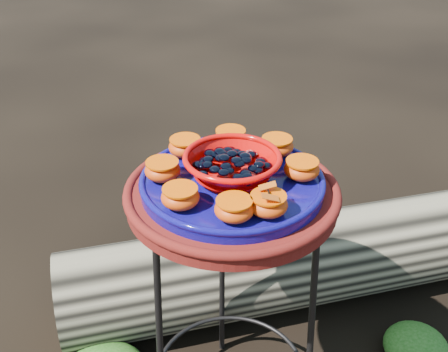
{
  "coord_description": "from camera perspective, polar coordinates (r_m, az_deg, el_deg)",
  "views": [
    {
      "loc": [
        -0.13,
        -1.02,
        1.39
      ],
      "look_at": [
        -0.02,
        0.0,
        0.77
      ],
      "focal_mm": 45.0,
      "sensor_mm": 36.0,
      "label": 1
    }
  ],
  "objects": [
    {
      "name": "orange_half_4",
      "position": [
        1.29,
        -3.96,
        2.96
      ],
      "size": [
        0.08,
        0.08,
        0.04
      ],
      "primitive_type": "ellipsoid",
      "color": "#BB1E00",
      "rests_on": "cobalt_plate"
    },
    {
      "name": "glass_gems",
      "position": [
        1.17,
        0.86,
        2.61
      ],
      "size": [
        0.15,
        0.15,
        0.03
      ],
      "primitive_type": null,
      "color": "black",
      "rests_on": "red_bowl"
    },
    {
      "name": "orange_half_1",
      "position": [
        1.21,
        7.9,
        0.67
      ],
      "size": [
        0.08,
        0.08,
        0.04
      ],
      "primitive_type": "ellipsoid",
      "color": "#BB1E00",
      "rests_on": "cobalt_plate"
    },
    {
      "name": "orange_half_5",
      "position": [
        1.2,
        -6.26,
        0.58
      ],
      "size": [
        0.08,
        0.08,
        0.04
      ],
      "primitive_type": "ellipsoid",
      "color": "#BB1E00",
      "rests_on": "cobalt_plate"
    },
    {
      "name": "orange_half_0",
      "position": [
        1.09,
        4.51,
        -2.91
      ],
      "size": [
        0.08,
        0.08,
        0.04
      ],
      "primitive_type": "ellipsoid",
      "color": "#BB1E00",
      "rests_on": "cobalt_plate"
    },
    {
      "name": "foliage_back",
      "position": [
        1.96,
        -3.97,
        -10.98
      ],
      "size": [
        0.31,
        0.31,
        0.16
      ],
      "primitive_type": "ellipsoid",
      "color": "#154A0E",
      "rests_on": "ground"
    },
    {
      "name": "orange_half_3",
      "position": [
        1.32,
        0.68,
        3.88
      ],
      "size": [
        0.08,
        0.08,
        0.04
      ],
      "primitive_type": "ellipsoid",
      "color": "#BB1E00",
      "rests_on": "cobalt_plate"
    },
    {
      "name": "red_bowl",
      "position": [
        1.19,
        0.84,
        0.89
      ],
      "size": [
        0.2,
        0.2,
        0.05
      ],
      "primitive_type": null,
      "color": "#C90805",
      "rests_on": "cobalt_plate"
    },
    {
      "name": "cobalt_plate",
      "position": [
        1.21,
        0.83,
        -0.77
      ],
      "size": [
        0.4,
        0.4,
        0.03
      ],
      "primitive_type": "cylinder",
      "color": "#050034",
      "rests_on": "terracotta_saucer"
    },
    {
      "name": "orange_half_7",
      "position": [
        1.07,
        1.04,
        -3.41
      ],
      "size": [
        0.08,
        0.08,
        0.04
      ],
      "primitive_type": "ellipsoid",
      "color": "#BB1E00",
      "rests_on": "cobalt_plate"
    },
    {
      "name": "driftwood_log",
      "position": [
        1.96,
        8.87,
        -8.26
      ],
      "size": [
        1.73,
        0.69,
        0.32
      ],
      "primitive_type": null,
      "rotation": [
        0.0,
        0.0,
        0.15
      ],
      "color": "black",
      "rests_on": "ground"
    },
    {
      "name": "terracotta_saucer",
      "position": [
        1.23,
        0.82,
        -2.03
      ],
      "size": [
        0.46,
        0.46,
        0.04
      ],
      "primitive_type": "cylinder",
      "color": "#5F0C08",
      "rests_on": "plant_stand"
    },
    {
      "name": "orange_half_2",
      "position": [
        1.29,
        5.38,
        3.01
      ],
      "size": [
        0.08,
        0.08,
        0.04
      ],
      "primitive_type": "ellipsoid",
      "color": "#BB1E00",
      "rests_on": "cobalt_plate"
    },
    {
      "name": "foliage_right",
      "position": [
        1.9,
        18.94,
        -16.0
      ],
      "size": [
        0.2,
        0.2,
        0.1
      ],
      "primitive_type": "ellipsoid",
      "color": "#154A0E",
      "rests_on": "ground"
    },
    {
      "name": "butterfly",
      "position": [
        1.07,
        4.57,
        -1.69
      ],
      "size": [
        0.07,
        0.05,
        0.01
      ],
      "primitive_type": null,
      "rotation": [
        0.0,
        0.0,
        -0.05
      ],
      "color": "#BA4A0F",
      "rests_on": "orange_half_0"
    },
    {
      "name": "plant_stand",
      "position": [
        1.46,
        0.71,
        -14.21
      ],
      "size": [
        0.44,
        0.44,
        0.7
      ],
      "primitive_type": null,
      "color": "black",
      "rests_on": "ground"
    },
    {
      "name": "orange_half_6",
      "position": [
        1.11,
        -4.46,
        -2.16
      ],
      "size": [
        0.08,
        0.08,
        0.04
      ],
      "primitive_type": "ellipsoid",
      "color": "#BB1E00",
      "rests_on": "cobalt_plate"
    }
  ]
}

